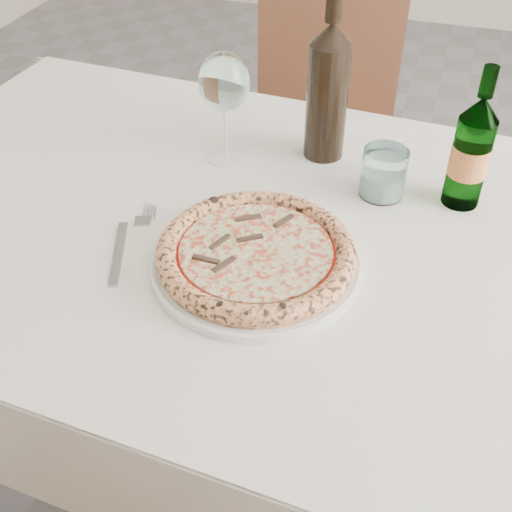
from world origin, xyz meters
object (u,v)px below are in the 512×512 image
at_px(dining_table, 274,268).
at_px(pizza, 256,253).
at_px(wine_glass, 224,84).
at_px(wine_bottle, 328,90).
at_px(beer_bottle, 471,152).
at_px(plate, 256,262).
at_px(chair_far, 323,113).
at_px(tumbler, 383,176).

relative_size(dining_table, pizza, 5.27).
relative_size(pizza, wine_glass, 1.47).
bearing_deg(wine_bottle, beer_bottle, -18.03).
bearing_deg(dining_table, wine_glass, 128.93).
xyz_separation_m(pizza, wine_bottle, (0.02, 0.34, 0.10)).
bearing_deg(plate, beer_bottle, 43.47).
xyz_separation_m(plate, wine_glass, (-0.14, 0.28, 0.13)).
relative_size(chair_far, wine_glass, 4.68).
height_order(chair_far, plate, chair_far).
bearing_deg(chair_far, dining_table, -83.52).
bearing_deg(dining_table, chair_far, 96.48).
bearing_deg(beer_bottle, pizza, -136.53).
bearing_deg(dining_table, tumbler, 44.63).
distance_m(dining_table, wine_bottle, 0.32).
xyz_separation_m(dining_table, plate, (-0.00, -0.10, 0.09)).
distance_m(dining_table, tumbler, 0.24).
height_order(pizza, wine_bottle, wine_bottle).
relative_size(chair_far, plate, 2.98).
bearing_deg(wine_glass, tumbler, -6.94).
distance_m(plate, wine_bottle, 0.36).
height_order(plate, tumbler, tumbler).
bearing_deg(wine_bottle, chair_far, 101.27).
distance_m(dining_table, chair_far, 0.85).
bearing_deg(dining_table, pizza, -90.00).
bearing_deg(tumbler, wine_glass, 173.06).
distance_m(pizza, wine_glass, 0.34).
bearing_deg(plate, pizza, -120.00).
xyz_separation_m(wine_glass, beer_bottle, (0.42, -0.02, -0.05)).
relative_size(dining_table, beer_bottle, 6.46).
xyz_separation_m(dining_table, wine_glass, (-0.14, 0.18, 0.23)).
height_order(beer_bottle, wine_bottle, wine_bottle).
height_order(dining_table, tumbler, tumbler).
bearing_deg(wine_glass, chair_far, 85.53).
height_order(dining_table, wine_bottle, wine_bottle).
distance_m(dining_table, wine_glass, 0.32).
distance_m(plate, tumbler, 0.29).
height_order(dining_table, beer_bottle, beer_bottle).
distance_m(dining_table, beer_bottle, 0.37).
bearing_deg(beer_bottle, dining_table, -149.69).
xyz_separation_m(plate, pizza, (-0.00, -0.00, 0.02)).
bearing_deg(tumbler, chair_far, 109.30).
bearing_deg(dining_table, wine_bottle, 84.66).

